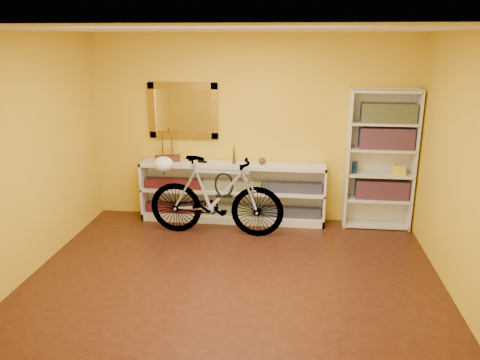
# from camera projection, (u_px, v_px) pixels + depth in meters

# --- Properties ---
(floor) EXTENTS (4.50, 4.00, 0.01)m
(floor) POSITION_uv_depth(u_px,v_px,m) (232.00, 284.00, 5.08)
(floor) COLOR black
(floor) RESTS_ON ground
(ceiling) EXTENTS (4.50, 4.00, 0.01)m
(ceiling) POSITION_uv_depth(u_px,v_px,m) (231.00, 29.00, 4.33)
(ceiling) COLOR silver
(ceiling) RESTS_ON ground
(back_wall) EXTENTS (4.50, 0.01, 2.60)m
(back_wall) POSITION_uv_depth(u_px,v_px,m) (251.00, 129.00, 6.61)
(back_wall) COLOR gold
(back_wall) RESTS_ON ground
(left_wall) EXTENTS (0.01, 4.00, 2.60)m
(left_wall) POSITION_uv_depth(u_px,v_px,m) (19.00, 160.00, 4.96)
(left_wall) COLOR gold
(left_wall) RESTS_ON ground
(right_wall) EXTENTS (0.01, 4.00, 2.60)m
(right_wall) POSITION_uv_depth(u_px,v_px,m) (469.00, 174.00, 4.45)
(right_wall) COLOR gold
(right_wall) RESTS_ON ground
(gilt_mirror) EXTENTS (0.98, 0.06, 0.78)m
(gilt_mirror) POSITION_uv_depth(u_px,v_px,m) (183.00, 111.00, 6.61)
(gilt_mirror) COLOR olive
(gilt_mirror) RESTS_ON back_wall
(wall_socket) EXTENTS (0.09, 0.02, 0.09)m
(wall_socket) POSITION_uv_depth(u_px,v_px,m) (313.00, 203.00, 6.80)
(wall_socket) COLOR silver
(wall_socket) RESTS_ON back_wall
(console_unit) EXTENTS (2.60, 0.35, 0.85)m
(console_unit) POSITION_uv_depth(u_px,v_px,m) (232.00, 192.00, 6.71)
(console_unit) COLOR silver
(console_unit) RESTS_ON floor
(cd_row_lower) EXTENTS (2.50, 0.13, 0.14)m
(cd_row_lower) POSITION_uv_depth(u_px,v_px,m) (232.00, 210.00, 6.77)
(cd_row_lower) COLOR black
(cd_row_lower) RESTS_ON console_unit
(cd_row_upper) EXTENTS (2.50, 0.13, 0.14)m
(cd_row_upper) POSITION_uv_depth(u_px,v_px,m) (232.00, 185.00, 6.66)
(cd_row_upper) COLOR navy
(cd_row_upper) RESTS_ON console_unit
(model_ship) EXTENTS (0.37, 0.22, 0.42)m
(model_ship) POSITION_uv_depth(u_px,v_px,m) (167.00, 147.00, 6.63)
(model_ship) COLOR #401D12
(model_ship) RESTS_ON console_unit
(toy_car) EXTENTS (0.00, 0.01, 0.00)m
(toy_car) POSITION_uv_depth(u_px,v_px,m) (202.00, 162.00, 6.64)
(toy_car) COLOR black
(toy_car) RESTS_ON console_unit
(bronze_ornament) EXTENTS (0.05, 0.05, 0.31)m
(bronze_ornament) POSITION_uv_depth(u_px,v_px,m) (234.00, 153.00, 6.54)
(bronze_ornament) COLOR brown
(bronze_ornament) RESTS_ON console_unit
(decorative_orb) EXTENTS (0.10, 0.10, 0.10)m
(decorative_orb) POSITION_uv_depth(u_px,v_px,m) (262.00, 161.00, 6.53)
(decorative_orb) COLOR brown
(decorative_orb) RESTS_ON console_unit
(bookcase) EXTENTS (0.90, 0.30, 1.90)m
(bookcase) POSITION_uv_depth(u_px,v_px,m) (380.00, 160.00, 6.36)
(bookcase) COLOR silver
(bookcase) RESTS_ON floor
(book_row_a) EXTENTS (0.70, 0.22, 0.26)m
(book_row_a) POSITION_uv_depth(u_px,v_px,m) (382.00, 189.00, 6.47)
(book_row_a) COLOR maroon
(book_row_a) RESTS_ON bookcase
(book_row_b) EXTENTS (0.70, 0.22, 0.28)m
(book_row_b) POSITION_uv_depth(u_px,v_px,m) (386.00, 138.00, 6.27)
(book_row_b) COLOR maroon
(book_row_b) RESTS_ON bookcase
(book_row_c) EXTENTS (0.70, 0.22, 0.25)m
(book_row_c) POSITION_uv_depth(u_px,v_px,m) (388.00, 113.00, 6.17)
(book_row_c) COLOR #184956
(book_row_c) RESTS_ON bookcase
(travel_mug) EXTENTS (0.07, 0.07, 0.16)m
(travel_mug) POSITION_uv_depth(u_px,v_px,m) (355.00, 167.00, 6.41)
(travel_mug) COLOR navy
(travel_mug) RESTS_ON bookcase
(red_tin) EXTENTS (0.16, 0.16, 0.18)m
(red_tin) POSITION_uv_depth(u_px,v_px,m) (368.00, 115.00, 6.24)
(red_tin) COLOR maroon
(red_tin) RESTS_ON bookcase
(yellow_bag) EXTENTS (0.19, 0.14, 0.13)m
(yellow_bag) POSITION_uv_depth(u_px,v_px,m) (399.00, 170.00, 6.33)
(yellow_bag) COLOR yellow
(yellow_bag) RESTS_ON bookcase
(bicycle) EXTENTS (0.53, 1.84, 1.07)m
(bicycle) POSITION_uv_depth(u_px,v_px,m) (216.00, 196.00, 6.21)
(bicycle) COLOR silver
(bicycle) RESTS_ON floor
(helmet) EXTENTS (0.26, 0.25, 0.20)m
(helmet) POSITION_uv_depth(u_px,v_px,m) (163.00, 164.00, 6.19)
(helmet) COLOR white
(helmet) RESTS_ON bicycle
(u_lock) EXTENTS (0.25, 0.03, 0.25)m
(u_lock) POSITION_uv_depth(u_px,v_px,m) (224.00, 185.00, 6.15)
(u_lock) COLOR black
(u_lock) RESTS_ON bicycle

